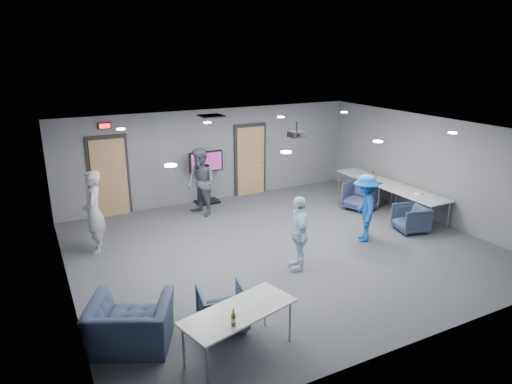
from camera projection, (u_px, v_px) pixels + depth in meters
name	position (u px, v px, depth m)	size (l,w,h in m)	color
floor	(281.00, 247.00, 10.42)	(9.00, 9.00, 0.00)	#3A3C42
ceiling	(283.00, 130.00, 9.61)	(9.00, 9.00, 0.00)	silver
wall_back	(213.00, 155.00, 13.41)	(9.00, 0.02, 2.70)	slate
wall_front	(421.00, 264.00, 6.63)	(9.00, 0.02, 2.70)	slate
wall_left	(62.00, 226.00, 8.05)	(0.02, 8.00, 2.70)	slate
wall_right	(430.00, 168.00, 11.98)	(0.02, 8.00, 2.70)	slate
door_left	(110.00, 177.00, 12.14)	(1.06, 0.17, 2.24)	black
door_right	(250.00, 160.00, 13.98)	(1.06, 0.17, 2.24)	black
exit_sign	(105.00, 126.00, 11.71)	(0.32, 0.08, 0.16)	black
hvac_diffuser	(211.00, 116.00, 11.77)	(0.60, 0.60, 0.03)	black
downlights	(283.00, 131.00, 9.62)	(6.18, 3.78, 0.02)	white
person_a	(94.00, 212.00, 9.97)	(0.68, 0.44, 1.86)	#9C9F9D
person_b	(201.00, 183.00, 12.19)	(0.89, 0.70, 1.84)	#505460
person_c	(299.00, 233.00, 9.22)	(0.92, 0.38, 1.56)	silver
person_d	(365.00, 208.00, 10.60)	(1.03, 0.59, 1.60)	#184D9D
chair_right_a	(361.00, 196.00, 12.81)	(0.84, 0.86, 0.79)	#333C58
chair_right_b	(411.00, 219.00, 11.26)	(0.71, 0.73, 0.67)	#324057
chair_front_a	(222.00, 308.00, 7.37)	(0.74, 0.76, 0.69)	#3E516C
chair_front_b	(131.00, 325.00, 6.84)	(1.19, 1.04, 0.77)	#394464
table_right_a	(365.00, 177.00, 13.58)	(0.76, 1.83, 0.73)	#B4B7B9
table_right_b	(413.00, 194.00, 11.97)	(0.82, 1.98, 0.73)	#B4B7B9
table_front_left	(239.00, 313.00, 6.60)	(1.86, 1.14, 0.73)	#B4B7B9
bottle_front	(233.00, 319.00, 6.21)	(0.07, 0.07, 0.25)	#5D3D10
bottle_right	(373.00, 175.00, 13.23)	(0.08, 0.08, 0.29)	#5D3D10
snack_box	(374.00, 176.00, 13.48)	(0.18, 0.12, 0.04)	orange
wrapper	(419.00, 193.00, 11.86)	(0.20, 0.14, 0.05)	white
tv_stand	(206.00, 174.00, 13.20)	(1.01, 0.48, 1.55)	black
projector	(297.00, 134.00, 10.84)	(0.35, 0.34, 0.36)	black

